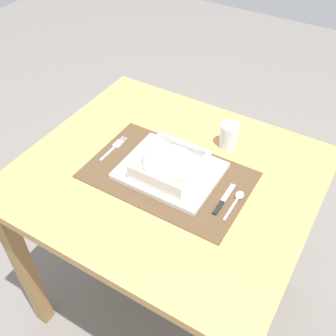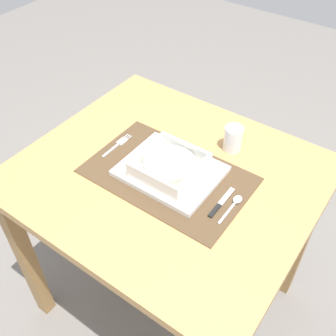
# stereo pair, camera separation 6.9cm
# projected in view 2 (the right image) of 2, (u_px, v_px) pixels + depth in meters

# --- Properties ---
(ground_plane) EXTENTS (6.00, 6.00, 0.00)m
(ground_plane) POSITION_uv_depth(u_px,v_px,m) (168.00, 296.00, 1.72)
(ground_plane) COLOR slate
(dining_table) EXTENTS (0.87, 0.76, 0.75)m
(dining_table) POSITION_uv_depth(u_px,v_px,m) (167.00, 197.00, 1.28)
(dining_table) COLOR #B2844C
(dining_table) RESTS_ON ground
(placemat) EXTENTS (0.48, 0.30, 0.00)m
(placemat) POSITION_uv_depth(u_px,v_px,m) (168.00, 175.00, 1.19)
(placemat) COLOR #4C3823
(placemat) RESTS_ON dining_table
(serving_plate) EXTENTS (0.28, 0.23, 0.02)m
(serving_plate) POSITION_uv_depth(u_px,v_px,m) (169.00, 172.00, 1.19)
(serving_plate) COLOR white
(serving_plate) RESTS_ON placemat
(porridge_bowl) EXTENTS (0.18, 0.18, 0.05)m
(porridge_bowl) POSITION_uv_depth(u_px,v_px,m) (170.00, 166.00, 1.16)
(porridge_bowl) COLOR white
(porridge_bowl) RESTS_ON serving_plate
(fork) EXTENTS (0.02, 0.13, 0.00)m
(fork) POSITION_uv_depth(u_px,v_px,m) (119.00, 144.00, 1.29)
(fork) COLOR silver
(fork) RESTS_ON placemat
(spoon) EXTENTS (0.02, 0.12, 0.01)m
(spoon) POSITION_uv_depth(u_px,v_px,m) (235.00, 202.00, 1.11)
(spoon) COLOR silver
(spoon) RESTS_ON placemat
(butter_knife) EXTENTS (0.01, 0.13, 0.01)m
(butter_knife) POSITION_uv_depth(u_px,v_px,m) (220.00, 204.00, 1.10)
(butter_knife) COLOR black
(butter_knife) RESTS_ON placemat
(drinking_glass) EXTENTS (0.06, 0.06, 0.08)m
(drinking_glass) POSITION_uv_depth(u_px,v_px,m) (233.00, 139.00, 1.26)
(drinking_glass) COLOR white
(drinking_glass) RESTS_ON dining_table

